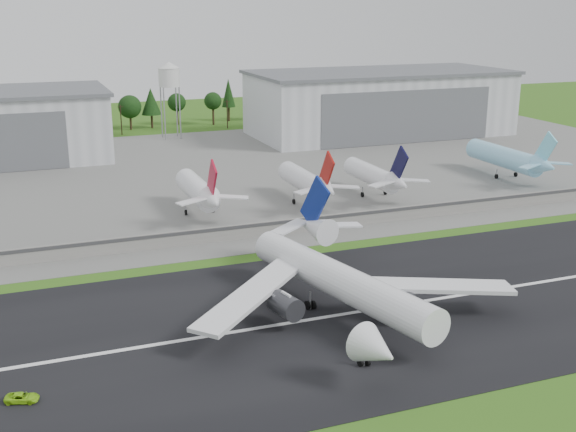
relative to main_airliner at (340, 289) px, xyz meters
name	(u,v)px	position (x,y,z in m)	size (l,w,h in m)	color
ground	(443,327)	(13.98, -9.58, -4.89)	(600.00, 600.00, 0.00)	#356016
runway	(411,303)	(13.98, 0.42, -4.84)	(320.00, 60.00, 0.10)	black
runway_centerline	(411,303)	(13.98, 0.42, -4.78)	(220.00, 1.00, 0.02)	white
apron	(232,172)	(13.98, 110.42, -4.84)	(320.00, 150.00, 0.10)	slate
blast_fence	(312,224)	(13.98, 45.41, -3.09)	(240.00, 0.61, 3.50)	gray
hangar_east	(380,103)	(88.98, 155.34, 7.73)	(102.00, 47.00, 25.20)	silver
water_tower	(169,75)	(8.98, 175.42, 19.66)	(8.40, 8.40, 29.40)	#99999E
utility_poles	(176,131)	(13.98, 190.42, -4.89)	(230.00, 3.00, 12.00)	black
treeline	(169,126)	(13.98, 205.42, -4.89)	(320.00, 16.00, 22.00)	black
main_airliner	(340,289)	(0.00, 0.00, 0.00)	(55.70, 58.69, 18.17)	white
ground_vehicle	(22,398)	(-50.56, -9.84, -4.18)	(2.03, 4.40, 1.22)	#90D619
parked_jet_red_a	(200,192)	(-6.86, 66.98, 1.26)	(7.36, 31.29, 16.66)	white
parked_jet_red_b	(308,182)	(21.89, 66.97, 1.16)	(7.36, 31.29, 16.55)	white
parked_jet_navy	(377,176)	(41.84, 66.95, 1.06)	(7.36, 31.29, 16.44)	white
parked_jet_skyblue	(511,158)	(89.04, 72.01, 1.43)	(7.36, 37.29, 16.89)	#8FD6F8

